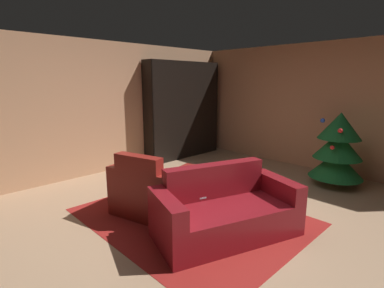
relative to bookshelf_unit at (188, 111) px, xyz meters
The scene contains 11 objects.
ground_plane 3.48m from the bookshelf_unit, 39.23° to the right, with size 7.70×7.70×0.00m, color tan.
wall_back 2.81m from the bookshelf_unit, 24.30° to the left, with size 5.69×0.06×2.58m, color tan.
wall_left 2.11m from the bookshelf_unit, 97.04° to the right, with size 0.06×6.54×2.58m, color tan.
area_rug 3.54m from the bookshelf_unit, 42.62° to the right, with size 2.86×2.30×0.01m, color maroon.
bookshelf_unit is the anchor object (origin of this frame).
armchair_red 3.39m from the bookshelf_unit, 52.28° to the right, with size 1.17×0.95×0.89m.
couch_red 3.94m from the bookshelf_unit, 36.88° to the right, with size 1.32×1.86×0.81m.
coffee_table 3.51m from the bookshelf_unit, 42.78° to the right, with size 0.69×0.69×0.44m.
book_stack_on_table 3.55m from the bookshelf_unit, 43.15° to the right, with size 0.23×0.19×0.10m.
bottle_on_table 3.47m from the bookshelf_unit, 39.64° to the right, with size 0.07×0.07×0.32m.
decorated_tree 3.41m from the bookshelf_unit, ahead, with size 0.90×0.90×1.30m.
Camera 1 is at (2.58, -2.79, 1.82)m, focal length 27.44 mm.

